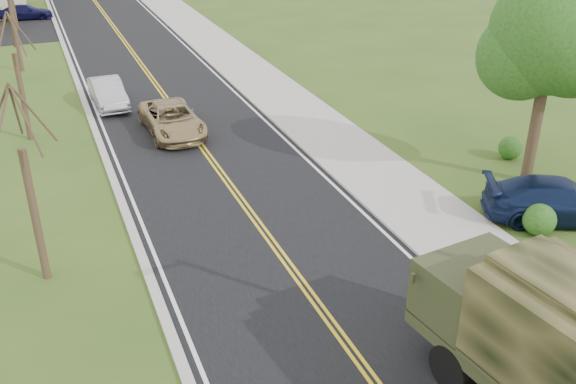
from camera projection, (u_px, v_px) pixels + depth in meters
road at (123, 39)px, 46.54m from camera, size 8.00×120.00×0.01m
curb_right at (179, 33)px, 47.91m from camera, size 0.30×120.00×0.12m
sidewalk_right at (202, 32)px, 48.50m from camera, size 3.20×120.00×0.10m
curb_left at (63, 44)px, 45.13m from camera, size 0.30×120.00×0.10m
leafy_tree at (551, 42)px, 22.92m from camera, size 4.83×4.50×8.10m
bare_tree_a at (32, 200)px, 18.18m from camera, size 1.93×2.26×6.08m
bare_tree_b at (21, 87)px, 28.18m from camera, size 1.83×2.14×5.73m
bare_tree_c at (14, 25)px, 37.98m from camera, size 2.04×2.39×6.42m
suv_champagne at (172, 119)px, 29.60m from camera, size 2.47×5.09×1.40m
sedan_silver at (108, 93)px, 33.08m from camera, size 1.64×4.27×1.39m
pickup_navy at (559, 201)px, 22.22m from camera, size 5.53×4.16×1.49m
lot_car_navy at (25, 12)px, 52.48m from camera, size 4.32×2.13×1.21m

